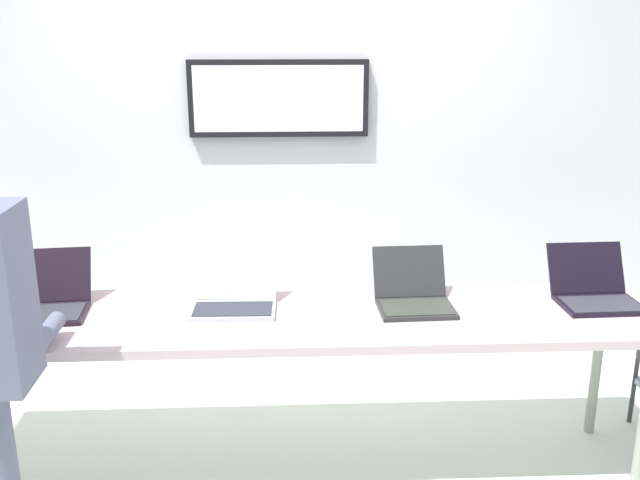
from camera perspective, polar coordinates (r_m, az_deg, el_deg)
The scene contains 7 objects.
ground at distance 3.54m, azimuth -2.88°, elevation -18.15°, with size 8.00×8.00×0.04m, color silver.
back_wall at distance 4.11m, azimuth -3.13°, elevation 5.73°, with size 8.00×0.11×2.42m.
workbench at distance 3.17m, azimuth -3.08°, elevation -6.80°, with size 3.35×0.70×0.79m.
laptop_station_0 at distance 3.38m, azimuth -21.28°, elevation -4.47°, with size 0.40×0.40×0.24m.
laptop_station_1 at distance 3.22m, azimuth -6.94°, elevation -4.57°, with size 0.38×0.31×0.22m.
laptop_station_2 at distance 3.25m, azimuth 7.52°, elevation -4.34°, with size 0.35×0.37×0.24m.
laptop_station_3 at distance 3.50m, azimuth 21.25°, elevation -3.80°, with size 0.37×0.37×0.24m.
Camera 1 is at (0.03, -2.91, 1.99)m, focal length 39.71 mm.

